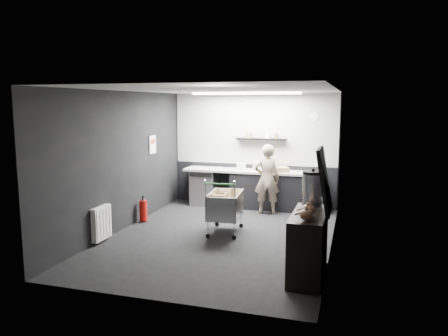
% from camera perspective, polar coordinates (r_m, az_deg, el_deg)
% --- Properties ---
extents(floor, '(5.50, 5.50, 0.00)m').
position_cam_1_polar(floor, '(8.21, -0.48, -8.99)').
color(floor, black).
rests_on(floor, ground).
extents(ceiling, '(5.50, 5.50, 0.00)m').
position_cam_1_polar(ceiling, '(7.83, -0.50, 10.20)').
color(ceiling, silver).
rests_on(ceiling, wall_back).
extents(wall_back, '(5.50, 0.00, 5.50)m').
position_cam_1_polar(wall_back, '(10.55, 3.95, 2.41)').
color(wall_back, black).
rests_on(wall_back, floor).
extents(wall_front, '(5.50, 0.00, 5.50)m').
position_cam_1_polar(wall_front, '(5.39, -9.21, -3.61)').
color(wall_front, black).
rests_on(wall_front, floor).
extents(wall_left, '(0.00, 5.50, 5.50)m').
position_cam_1_polar(wall_left, '(8.71, -13.16, 0.90)').
color(wall_left, black).
rests_on(wall_left, floor).
extents(wall_right, '(0.00, 5.50, 5.50)m').
position_cam_1_polar(wall_right, '(7.57, 14.13, -0.26)').
color(wall_right, black).
rests_on(wall_right, floor).
extents(kitchen_wall_panel, '(3.95, 0.02, 1.70)m').
position_cam_1_polar(kitchen_wall_panel, '(10.49, 3.95, 5.11)').
color(kitchen_wall_panel, '#AFAFAB').
rests_on(kitchen_wall_panel, wall_back).
extents(dado_panel, '(3.95, 0.02, 1.00)m').
position_cam_1_polar(dado_panel, '(10.65, 3.88, -2.15)').
color(dado_panel, black).
rests_on(dado_panel, wall_back).
extents(floating_shelf, '(1.20, 0.22, 0.04)m').
position_cam_1_polar(floating_shelf, '(10.35, 4.89, 3.78)').
color(floating_shelf, black).
rests_on(floating_shelf, wall_back).
extents(wall_clock, '(0.20, 0.03, 0.20)m').
position_cam_1_polar(wall_clock, '(10.25, 11.66, 6.56)').
color(wall_clock, white).
rests_on(wall_clock, wall_back).
extents(poster, '(0.02, 0.30, 0.40)m').
position_cam_1_polar(poster, '(9.82, -9.32, 3.03)').
color(poster, white).
rests_on(poster, wall_left).
extents(poster_red_band, '(0.02, 0.22, 0.10)m').
position_cam_1_polar(poster_red_band, '(9.81, -9.30, 3.44)').
color(poster_red_band, '#B52B16').
rests_on(poster_red_band, poster).
extents(radiator, '(0.10, 0.50, 0.60)m').
position_cam_1_polar(radiator, '(8.12, -15.72, -6.95)').
color(radiator, white).
rests_on(radiator, wall_left).
extents(ceiling_strip, '(2.40, 0.20, 0.04)m').
position_cam_1_polar(ceiling_strip, '(9.62, 2.82, 9.70)').
color(ceiling_strip, white).
rests_on(ceiling_strip, ceiling).
extents(prep_counter, '(3.20, 0.61, 0.90)m').
position_cam_1_polar(prep_counter, '(10.34, 4.22, -2.73)').
color(prep_counter, black).
rests_on(prep_counter, floor).
extents(person, '(0.63, 0.47, 1.57)m').
position_cam_1_polar(person, '(9.77, 5.63, -1.46)').
color(person, beige).
rests_on(person, floor).
extents(shopping_cart, '(0.66, 1.00, 1.06)m').
position_cam_1_polar(shopping_cart, '(8.34, 0.13, -5.12)').
color(shopping_cart, silver).
rests_on(shopping_cart, floor).
extents(sideboard, '(0.53, 1.24, 1.86)m').
position_cam_1_polar(sideboard, '(6.43, 11.11, -8.69)').
color(sideboard, black).
rests_on(sideboard, floor).
extents(fire_extinguisher, '(0.16, 0.16, 0.53)m').
position_cam_1_polar(fire_extinguisher, '(9.30, -10.50, -5.38)').
color(fire_extinguisher, '#B7110C').
rests_on(fire_extinguisher, floor).
extents(cardboard_box, '(0.64, 0.58, 0.11)m').
position_cam_1_polar(cardboard_box, '(10.11, 6.83, -0.17)').
color(cardboard_box, olive).
rests_on(cardboard_box, prep_counter).
extents(pink_tub, '(0.22, 0.22, 0.22)m').
position_cam_1_polar(pink_tub, '(10.24, 4.36, 0.29)').
color(pink_tub, silver).
rests_on(pink_tub, prep_counter).
extents(white_container, '(0.20, 0.17, 0.15)m').
position_cam_1_polar(white_container, '(10.28, 2.26, 0.16)').
color(white_container, white).
rests_on(white_container, prep_counter).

